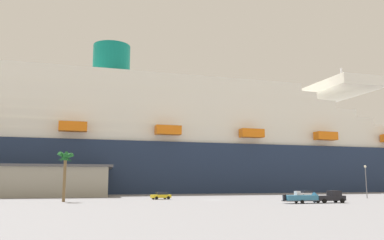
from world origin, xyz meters
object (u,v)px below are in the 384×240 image
object	(u,v)px
small_boat_on_trailer	(304,198)
parked_car_yellow_taxi	(161,195)
palm_tree	(65,162)
parked_car_silver_sedan	(306,194)
pickup_truck	(331,197)
cruise_ship	(193,147)
street_lamp	(366,177)

from	to	relation	value
small_boat_on_trailer	parked_car_yellow_taxi	world-z (taller)	small_boat_on_trailer
palm_tree	parked_car_yellow_taxi	xyz separation A→B (m)	(20.24, 5.14, -6.80)
parked_car_silver_sedan	parked_car_yellow_taxi	size ratio (longest dim) A/B	0.96
parked_car_yellow_taxi	pickup_truck	bearing A→B (deg)	-41.91
parked_car_silver_sedan	small_boat_on_trailer	bearing A→B (deg)	-123.64
cruise_ship	street_lamp	size ratio (longest dim) A/B	32.43
street_lamp	pickup_truck	bearing A→B (deg)	-144.47
cruise_ship	parked_car_yellow_taxi	world-z (taller)	cruise_ship
pickup_truck	parked_car_silver_sedan	world-z (taller)	pickup_truck
pickup_truck	parked_car_yellow_taxi	size ratio (longest dim) A/B	1.25
parked_car_silver_sedan	parked_car_yellow_taxi	xyz separation A→B (m)	(-37.42, -1.85, 0.00)
street_lamp	parked_car_silver_sedan	size ratio (longest dim) A/B	1.75
palm_tree	parked_car_yellow_taxi	size ratio (longest dim) A/B	2.12
small_boat_on_trailer	parked_car_yellow_taxi	distance (m)	31.19
palm_tree	street_lamp	distance (m)	66.94
pickup_truck	palm_tree	xyz separation A→B (m)	(-46.38, 18.31, 6.59)
street_lamp	parked_car_silver_sedan	world-z (taller)	street_lamp
pickup_truck	small_boat_on_trailer	xyz separation A→B (m)	(-5.51, 0.06, -0.08)
parked_car_silver_sedan	parked_car_yellow_taxi	world-z (taller)	same
small_boat_on_trailer	parked_car_yellow_taxi	bearing A→B (deg)	131.40
cruise_ship	pickup_truck	xyz separation A→B (m)	(1.95, -77.02, -15.06)
street_lamp	parked_car_yellow_taxi	world-z (taller)	street_lamp
small_boat_on_trailer	parked_car_silver_sedan	xyz separation A→B (m)	(16.80, 25.25, -0.13)
street_lamp	cruise_ship	bearing A→B (deg)	109.70
palm_tree	pickup_truck	bearing A→B (deg)	-21.55
parked_car_silver_sedan	street_lamp	bearing A→B (deg)	-49.68
cruise_ship	parked_car_yellow_taxi	distance (m)	60.72
pickup_truck	parked_car_yellow_taxi	xyz separation A→B (m)	(-26.14, 23.46, -0.21)
pickup_truck	cruise_ship	bearing A→B (deg)	91.45
cruise_ship	small_boat_on_trailer	world-z (taller)	cruise_ship
palm_tree	parked_car_silver_sedan	size ratio (longest dim) A/B	2.21
parked_car_yellow_taxi	street_lamp	bearing A→B (deg)	-10.81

